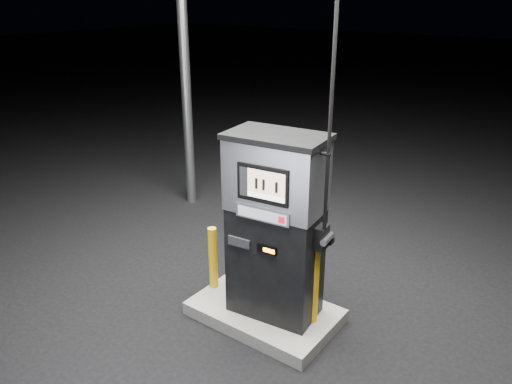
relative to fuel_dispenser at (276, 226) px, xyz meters
The scene contains 5 objects.
ground 1.20m from the fuel_dispenser, behind, with size 80.00×80.00×0.00m, color black.
pump_island 1.12m from the fuel_dispenser, behind, with size 1.60×1.00×0.15m, color slate.
fuel_dispenser is the anchor object (origin of this frame).
bollard_left 1.08m from the fuel_dispenser, behind, with size 0.10×0.10×0.77m, color #EBB00D.
bollard_right 0.71m from the fuel_dispenser, 10.47° to the left, with size 0.13×0.13×0.96m, color #EBB00D.
Camera 1 is at (2.72, -3.88, 3.46)m, focal length 35.00 mm.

